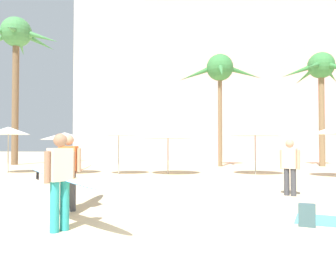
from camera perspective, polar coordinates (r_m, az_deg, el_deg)
name	(u,v)px	position (r m, az deg, el deg)	size (l,w,h in m)	color
ground	(171,243)	(5.48, 0.43, -17.86)	(120.00, 120.00, 0.00)	beige
hotel_pink	(264,71)	(39.22, 15.93, 10.20)	(24.67, 11.81, 19.08)	pink
hotel_tower_gray	(139,49)	(48.43, -4.87, 14.17)	(14.01, 11.95, 29.45)	beige
palm_tree_far_left	(16,42)	(28.75, -24.22, 14.02)	(6.36, 6.16, 11.10)	brown
palm_tree_left	(220,72)	(24.15, 8.74, 10.41)	(5.83, 5.74, 7.80)	brown
palm_tree_center	(321,72)	(26.19, 24.43, 9.51)	(5.46, 5.02, 7.94)	brown
cafe_umbrella_0	(255,132)	(17.62, 14.48, 0.48)	(2.63, 2.63, 2.37)	gray
cafe_umbrella_2	(8,131)	(19.82, -25.30, 0.59)	(2.14, 2.14, 2.46)	gray
cafe_umbrella_3	(168,133)	(17.21, -0.01, 0.27)	(2.64, 2.64, 2.38)	gray
cafe_umbrella_5	(119,131)	(17.43, -8.30, 0.58)	(2.05, 2.05, 2.43)	gray
cafe_umbrella_6	(65,136)	(18.40, -17.00, -0.26)	(2.47, 2.47, 2.14)	gray
backpack	(307,215)	(6.97, 22.39, -12.50)	(0.34, 0.30, 0.42)	#39555A
person_mid_left	(63,178)	(6.42, -17.24, -6.99)	(2.66, 2.17, 1.72)	teal
person_far_left	(70,170)	(8.23, -16.12, -5.71)	(0.65, 3.18, 1.75)	#3D3D42
person_mid_right	(290,165)	(10.74, 19.85, -4.86)	(0.56, 0.41, 1.67)	#3D3D42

